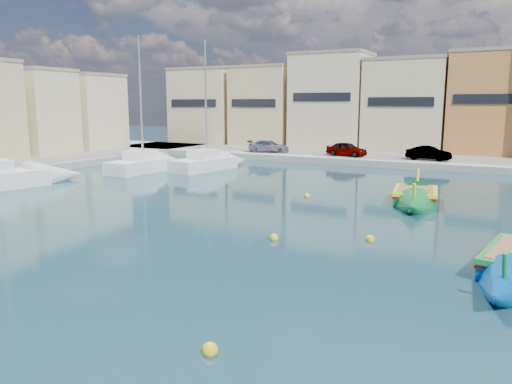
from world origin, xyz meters
The scene contains 8 objects.
ground centered at (0.00, 0.00, 0.00)m, with size 160.00×160.00×0.00m, color #13313B.
north_quay centered at (0.00, 32.00, 0.30)m, with size 80.00×8.00×0.60m, color gray.
parked_cars centered at (-10.33, 30.50, 1.21)m, with size 19.34×2.58×1.29m.
luzzu_green centered at (-0.06, 14.05, 0.29)m, with size 3.38×8.73×2.68m.
yacht_north centered at (-17.63, 21.60, 0.44)m, with size 3.67×8.69×11.24m.
yacht_midnorth centered at (-21.71, 18.24, 0.45)m, with size 2.69×8.10×11.37m.
yacht_mid centered at (-24.38, 7.88, 0.48)m, with size 4.81×10.02×12.21m.
mooring_buoys centered at (2.18, 4.17, 0.08)m, with size 23.14×21.50×0.36m.
Camera 1 is at (4.74, -14.02, 5.46)m, focal length 35.00 mm.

